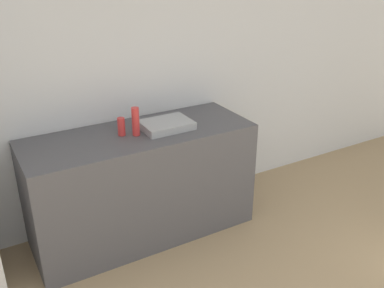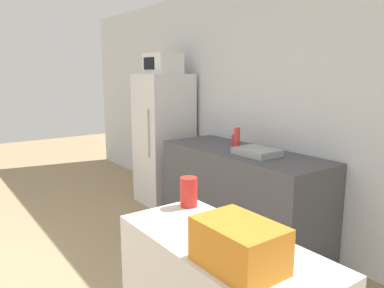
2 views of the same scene
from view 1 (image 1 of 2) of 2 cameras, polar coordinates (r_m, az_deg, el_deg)
The scene contains 5 objects.
wall_back at distance 3.51m, azimuth -11.75°, elevation 8.97°, with size 8.00×0.06×2.60m, color silver.
counter at distance 3.54m, azimuth -6.70°, elevation -5.33°, with size 1.80×0.67×0.91m, color #4C4C51.
sink_basin at distance 3.39m, azimuth -3.45°, elevation 2.57°, with size 0.39×0.29×0.06m, color #9EA3A8.
bottle_tall at distance 3.25m, azimuth -7.52°, elevation 2.99°, with size 0.06×0.06×0.22m, color red.
bottle_short at distance 3.29m, azimuth -9.40°, elevation 2.30°, with size 0.06×0.06×0.14m, color red.
Camera 1 is at (-1.05, 0.07, 2.19)m, focal length 40.00 mm.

